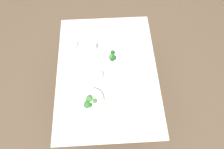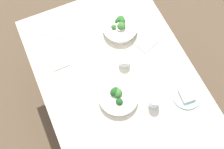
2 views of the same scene
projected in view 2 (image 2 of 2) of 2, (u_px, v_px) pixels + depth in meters
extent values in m
plane|color=brown|center=(116.00, 109.00, 2.67)|extent=(6.00, 6.00, 0.00)
cube|color=beige|center=(117.00, 76.00, 1.98)|extent=(1.43, 1.04, 0.01)
cube|color=brown|center=(117.00, 77.00, 1.99)|extent=(1.38, 1.01, 0.02)
cylinder|color=brown|center=(45.00, 54.00, 2.49)|extent=(0.07, 0.07, 0.73)
cylinder|color=brown|center=(130.00, 22.00, 2.63)|extent=(0.07, 0.07, 0.73)
cylinder|color=brown|center=(197.00, 143.00, 2.18)|extent=(0.07, 0.07, 0.73)
cylinder|color=silver|center=(120.00, 29.00, 2.10)|extent=(0.22, 0.22, 0.05)
cylinder|color=silver|center=(120.00, 27.00, 2.08)|extent=(0.25, 0.25, 0.01)
sphere|color=#33702D|center=(121.00, 19.00, 2.09)|extent=(0.06, 0.06, 0.06)
sphere|color=#33702D|center=(122.00, 21.00, 2.08)|extent=(0.05, 0.05, 0.05)
sphere|color=#3D7A33|center=(121.00, 26.00, 2.06)|extent=(0.06, 0.06, 0.06)
sphere|color=#3D7A33|center=(114.00, 27.00, 2.06)|extent=(0.04, 0.04, 0.04)
sphere|color=#286023|center=(118.00, 21.00, 2.09)|extent=(0.04, 0.04, 0.04)
cylinder|color=beige|center=(121.00, 27.00, 2.06)|extent=(0.08, 0.08, 0.01)
cylinder|color=silver|center=(118.00, 98.00, 1.89)|extent=(0.23, 0.23, 0.04)
cylinder|color=silver|center=(118.00, 97.00, 1.87)|extent=(0.26, 0.26, 0.01)
sphere|color=#1E511E|center=(115.00, 92.00, 1.87)|extent=(0.06, 0.06, 0.06)
sphere|color=#1E511E|center=(116.00, 91.00, 1.88)|extent=(0.05, 0.05, 0.05)
sphere|color=#1E511E|center=(119.00, 102.00, 1.85)|extent=(0.05, 0.05, 0.05)
sphere|color=#3D7A33|center=(117.00, 93.00, 1.87)|extent=(0.07, 0.07, 0.07)
cylinder|color=#99C6D1|center=(186.00, 96.00, 1.91)|extent=(0.19, 0.19, 0.01)
cube|color=beige|center=(187.00, 95.00, 1.89)|extent=(0.10, 0.09, 0.02)
cylinder|color=silver|center=(124.00, 61.00, 1.98)|extent=(0.08, 0.08, 0.08)
cylinder|color=silver|center=(154.00, 102.00, 1.85)|extent=(0.07, 0.07, 0.09)
cube|color=#B7B7BC|center=(124.00, 135.00, 1.81)|extent=(0.06, 0.04, 0.00)
cube|color=#B7B7BC|center=(125.00, 127.00, 1.83)|extent=(0.03, 0.03, 0.00)
cube|color=#B7B7BC|center=(166.00, 81.00, 1.96)|extent=(0.01, 0.07, 0.00)
cube|color=#B7B7BC|center=(160.00, 84.00, 1.95)|extent=(0.01, 0.03, 0.00)
cube|color=#B7B7BC|center=(51.00, 36.00, 2.10)|extent=(0.13, 0.16, 0.00)
cube|color=#B1A997|center=(58.00, 58.00, 2.03)|extent=(0.18, 0.13, 0.01)
cube|color=#B1A997|center=(143.00, 40.00, 2.09)|extent=(0.21, 0.19, 0.01)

